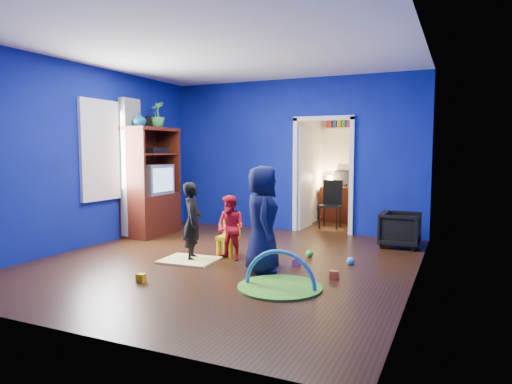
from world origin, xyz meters
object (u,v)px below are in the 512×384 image
at_px(armchair, 400,230).
at_px(folding_chair, 330,205).
at_px(child_black, 193,221).
at_px(toddler_red, 231,228).
at_px(hopper_ball, 266,254).
at_px(kid_chair, 228,239).
at_px(study_desk, 342,204).
at_px(child_navy, 262,219).
at_px(vase, 139,119).
at_px(play_mat, 280,287).
at_px(crt_tv, 153,179).
at_px(tv_armoire, 151,182).

xyz_separation_m(armchair, folding_chair, (-1.50, 1.30, 0.18)).
xyz_separation_m(armchair, child_black, (-2.57, -2.10, 0.27)).
height_order(toddler_red, hopper_ball, toddler_red).
distance_m(armchair, kid_chair, 2.79).
bearing_deg(study_desk, child_black, -103.80).
distance_m(child_black, hopper_ball, 1.17).
height_order(child_navy, study_desk, child_navy).
distance_m(toddler_red, hopper_ball, 0.70).
bearing_deg(vase, play_mat, -28.14).
xyz_separation_m(kid_chair, play_mat, (1.27, -1.16, -0.24)).
bearing_deg(vase, crt_tv, 82.41).
bearing_deg(hopper_ball, kid_chair, 154.72).
distance_m(armchair, play_mat, 3.01).
bearing_deg(tv_armoire, child_navy, -28.06).
distance_m(tv_armoire, play_mat, 4.06).
bearing_deg(armchair, play_mat, 161.13).
bearing_deg(child_black, study_desk, -39.02).
bearing_deg(vase, hopper_ball, -19.21).
bearing_deg(toddler_red, kid_chair, 138.58).
relative_size(child_navy, kid_chair, 2.72).
bearing_deg(child_black, folding_chair, -42.70).
bearing_deg(vase, toddler_red, -20.42).
bearing_deg(hopper_ball, vase, 160.79).
distance_m(vase, kid_chair, 2.84).
distance_m(toddler_red, play_mat, 1.55).
xyz_separation_m(child_black, kid_chair, (0.34, 0.42, -0.30)).
height_order(tv_armoire, crt_tv, tv_armoire).
bearing_deg(tv_armoire, kid_chair, -24.11).
xyz_separation_m(child_navy, study_desk, (-0.08, 4.55, -0.31)).
bearing_deg(toddler_red, crt_tv, 164.39).
distance_m(tv_armoire, study_desk, 4.16).
relative_size(child_black, crt_tv, 1.58).
bearing_deg(vase, armchair, 13.74).
xyz_separation_m(toddler_red, play_mat, (1.12, -0.96, -0.45)).
height_order(toddler_red, folding_chair, toddler_red).
bearing_deg(toddler_red, play_mat, -28.84).
distance_m(vase, folding_chair, 4.01).
xyz_separation_m(armchair, child_navy, (-1.42, -2.29, 0.40)).
relative_size(toddler_red, play_mat, 0.96).
height_order(child_navy, kid_chair, child_navy).
bearing_deg(child_black, kid_chair, -63.88).
relative_size(armchair, play_mat, 0.65).
bearing_deg(folding_chair, child_black, -107.49).
bearing_deg(tv_armoire, crt_tv, 0.00).
bearing_deg(toddler_red, vase, 171.30).
relative_size(child_navy, play_mat, 1.42).
distance_m(toddler_red, tv_armoire, 2.54).
distance_m(child_black, play_mat, 1.85).
height_order(armchair, folding_chair, folding_chair).
distance_m(crt_tv, kid_chair, 2.36).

